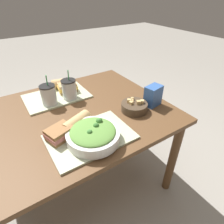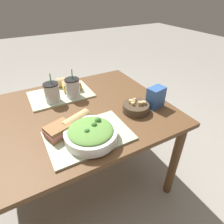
{
  "view_description": "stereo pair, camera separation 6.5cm",
  "coord_description": "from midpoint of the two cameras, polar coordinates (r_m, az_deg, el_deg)",
  "views": [
    {
      "loc": [
        -0.32,
        -0.97,
        1.39
      ],
      "look_at": [
        0.17,
        -0.22,
        0.78
      ],
      "focal_mm": 30.0,
      "sensor_mm": 36.0,
      "label": 1
    },
    {
      "loc": [
        -0.26,
        -1.0,
        1.39
      ],
      "look_at": [
        0.17,
        -0.22,
        0.78
      ],
      "focal_mm": 30.0,
      "sensor_mm": 36.0,
      "label": 2
    }
  ],
  "objects": [
    {
      "name": "ground_plane",
      "position": [
        1.73,
        -7.99,
        -19.75
      ],
      "size": [
        12.0,
        12.0,
        0.0
      ],
      "primitive_type": "plane",
      "color": "gray"
    },
    {
      "name": "drink_cup_red",
      "position": [
        1.36,
        -10.51,
        7.09
      ],
      "size": [
        0.1,
        0.1,
        0.21
      ],
      "color": "silver",
      "rests_on": "tray_far"
    },
    {
      "name": "baguette_far",
      "position": [
        1.54,
        -12.54,
        9.0
      ],
      "size": [
        0.15,
        0.1,
        0.07
      ],
      "rotation": [
        0.0,
        0.0,
        1.37
      ],
      "color": "tan",
      "rests_on": "tray_far"
    },
    {
      "name": "tray_near",
      "position": [
        1.02,
        -5.5,
        -7.35
      ],
      "size": [
        0.45,
        0.3,
        0.01
      ],
      "color": "#B2BC99",
      "rests_on": "dining_table"
    },
    {
      "name": "sandwich_near",
      "position": [
        1.03,
        -14.18,
        -5.56
      ],
      "size": [
        0.16,
        0.14,
        0.06
      ],
      "rotation": [
        0.0,
        0.0,
        0.3
      ],
      "color": "olive",
      "rests_on": "tray_near"
    },
    {
      "name": "soup_bowl",
      "position": [
        1.22,
        8.8,
        1.37
      ],
      "size": [
        0.17,
        0.17,
        0.08
      ],
      "color": "#473828",
      "rests_on": "dining_table"
    },
    {
      "name": "salad_bowl",
      "position": [
        0.97,
        -4.29,
        -6.4
      ],
      "size": [
        0.28,
        0.28,
        0.1
      ],
      "color": "white",
      "rests_on": "tray_near"
    },
    {
      "name": "dining_table",
      "position": [
        1.29,
        -10.14,
        -3.28
      ],
      "size": [
        1.26,
        0.97,
        0.7
      ],
      "color": "brown",
      "rests_on": "ground_plane"
    },
    {
      "name": "baguette_near",
      "position": [
        1.07,
        -9.02,
        -2.56
      ],
      "size": [
        0.19,
        0.13,
        0.07
      ],
      "rotation": [
        0.0,
        0.0,
        1.96
      ],
      "color": "tan",
      "rests_on": "tray_near"
    },
    {
      "name": "chip_bag",
      "position": [
        1.28,
        14.61,
        4.34
      ],
      "size": [
        0.12,
        0.1,
        0.14
      ],
      "rotation": [
        0.0,
        0.0,
        0.18
      ],
      "color": "#335BA3",
      "rests_on": "dining_table"
    },
    {
      "name": "tray_far",
      "position": [
        1.45,
        -14.07,
        5.19
      ],
      "size": [
        0.45,
        0.3,
        0.01
      ],
      "color": "#B2BC99",
      "rests_on": "dining_table"
    },
    {
      "name": "sandwich_far",
      "position": [
        1.47,
        -10.94,
        7.79
      ],
      "size": [
        0.15,
        0.11,
        0.06
      ],
      "rotation": [
        0.0,
        0.0,
        -0.14
      ],
      "color": "tan",
      "rests_on": "tray_far"
    },
    {
      "name": "drink_cup_dark",
      "position": [
        1.33,
        -16.42,
        5.51
      ],
      "size": [
        0.1,
        0.1,
        0.21
      ],
      "color": "silver",
      "rests_on": "tray_far"
    }
  ]
}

